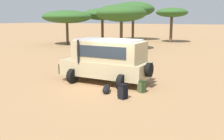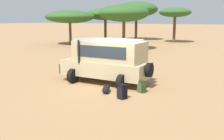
{
  "view_description": "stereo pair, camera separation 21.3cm",
  "coord_description": "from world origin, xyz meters",
  "px_view_note": "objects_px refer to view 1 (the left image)",
  "views": [
    {
      "loc": [
        5.94,
        -11.97,
        3.53
      ],
      "look_at": [
        -0.02,
        -0.6,
        1.0
      ],
      "focal_mm": 42.0,
      "sensor_mm": 36.0,
      "label": 1
    },
    {
      "loc": [
        6.12,
        -11.87,
        3.53
      ],
      "look_at": [
        -0.02,
        -0.6,
        1.0
      ],
      "focal_mm": 42.0,
      "sensor_mm": 36.0,
      "label": 2
    }
  ],
  "objects_px": {
    "safari_vehicle": "(107,60)",
    "acacia_tree_right_mid": "(121,13)",
    "duffel_bag_low_black_case": "(106,89)",
    "acacia_tree_far_right": "(172,13)",
    "backpack_cluster_center": "(142,87)",
    "acacia_tree_far_left": "(67,17)",
    "acacia_tree_left_mid": "(102,14)",
    "backpack_beside_front_wheel": "(123,92)",
    "acacia_tree_centre_back": "(133,10)"
  },
  "relations": [
    {
      "from": "backpack_cluster_center",
      "to": "duffel_bag_low_black_case",
      "type": "height_order",
      "value": "backpack_cluster_center"
    },
    {
      "from": "acacia_tree_right_mid",
      "to": "backpack_cluster_center",
      "type": "bearing_deg",
      "value": -61.13
    },
    {
      "from": "safari_vehicle",
      "to": "acacia_tree_right_mid",
      "type": "bearing_deg",
      "value": 112.84
    },
    {
      "from": "duffel_bag_low_black_case",
      "to": "acacia_tree_right_mid",
      "type": "bearing_deg",
      "value": 113.4
    },
    {
      "from": "backpack_beside_front_wheel",
      "to": "acacia_tree_far_right",
      "type": "xyz_separation_m",
      "value": [
        -5.71,
        28.92,
        4.05
      ]
    },
    {
      "from": "duffel_bag_low_black_case",
      "to": "acacia_tree_centre_back",
      "type": "bearing_deg",
      "value": 110.94
    },
    {
      "from": "acacia_tree_left_mid",
      "to": "acacia_tree_far_right",
      "type": "distance_m",
      "value": 10.27
    },
    {
      "from": "safari_vehicle",
      "to": "acacia_tree_right_mid",
      "type": "distance_m",
      "value": 16.37
    },
    {
      "from": "safari_vehicle",
      "to": "acacia_tree_right_mid",
      "type": "relative_size",
      "value": 0.91
    },
    {
      "from": "duffel_bag_low_black_case",
      "to": "acacia_tree_far_right",
      "type": "bearing_deg",
      "value": 99.13
    },
    {
      "from": "safari_vehicle",
      "to": "backpack_cluster_center",
      "type": "bearing_deg",
      "value": -20.16
    },
    {
      "from": "backpack_cluster_center",
      "to": "acacia_tree_centre_back",
      "type": "bearing_deg",
      "value": 113.98
    },
    {
      "from": "acacia_tree_far_left",
      "to": "acacia_tree_left_mid",
      "type": "bearing_deg",
      "value": 61.85
    },
    {
      "from": "backpack_beside_front_wheel",
      "to": "backpack_cluster_center",
      "type": "height_order",
      "value": "backpack_beside_front_wheel"
    },
    {
      "from": "duffel_bag_low_black_case",
      "to": "acacia_tree_far_right",
      "type": "relative_size",
      "value": 0.17
    },
    {
      "from": "backpack_cluster_center",
      "to": "acacia_tree_far_left",
      "type": "height_order",
      "value": "acacia_tree_far_left"
    },
    {
      "from": "acacia_tree_right_mid",
      "to": "acacia_tree_far_left",
      "type": "bearing_deg",
      "value": 169.08
    },
    {
      "from": "backpack_cluster_center",
      "to": "acacia_tree_far_left",
      "type": "distance_m",
      "value": 25.11
    },
    {
      "from": "backpack_cluster_center",
      "to": "acacia_tree_centre_back",
      "type": "height_order",
      "value": "acacia_tree_centre_back"
    },
    {
      "from": "acacia_tree_far_left",
      "to": "acacia_tree_right_mid",
      "type": "distance_m",
      "value": 9.17
    },
    {
      "from": "acacia_tree_left_mid",
      "to": "safari_vehicle",
      "type": "bearing_deg",
      "value": -59.77
    },
    {
      "from": "duffel_bag_low_black_case",
      "to": "backpack_beside_front_wheel",
      "type": "bearing_deg",
      "value": -26.34
    },
    {
      "from": "acacia_tree_left_mid",
      "to": "acacia_tree_centre_back",
      "type": "relative_size",
      "value": 0.82
    },
    {
      "from": "backpack_cluster_center",
      "to": "acacia_tree_far_right",
      "type": "xyz_separation_m",
      "value": [
        -6.08,
        27.54,
        4.09
      ]
    },
    {
      "from": "safari_vehicle",
      "to": "acacia_tree_left_mid",
      "type": "relative_size",
      "value": 0.91
    },
    {
      "from": "backpack_beside_front_wheel",
      "to": "acacia_tree_centre_back",
      "type": "height_order",
      "value": "acacia_tree_centre_back"
    },
    {
      "from": "backpack_beside_front_wheel",
      "to": "duffel_bag_low_black_case",
      "type": "bearing_deg",
      "value": 153.66
    },
    {
      "from": "backpack_beside_front_wheel",
      "to": "backpack_cluster_center",
      "type": "relative_size",
      "value": 1.13
    },
    {
      "from": "acacia_tree_left_mid",
      "to": "acacia_tree_far_right",
      "type": "height_order",
      "value": "acacia_tree_far_right"
    },
    {
      "from": "acacia_tree_centre_back",
      "to": "acacia_tree_far_right",
      "type": "bearing_deg",
      "value": -15.16
    },
    {
      "from": "acacia_tree_left_mid",
      "to": "backpack_cluster_center",
      "type": "bearing_deg",
      "value": -56.28
    },
    {
      "from": "safari_vehicle",
      "to": "acacia_tree_right_mid",
      "type": "height_order",
      "value": "acacia_tree_right_mid"
    },
    {
      "from": "backpack_cluster_center",
      "to": "backpack_beside_front_wheel",
      "type": "bearing_deg",
      "value": -104.72
    },
    {
      "from": "backpack_beside_front_wheel",
      "to": "acacia_tree_right_mid",
      "type": "bearing_deg",
      "value": 115.9
    },
    {
      "from": "acacia_tree_far_left",
      "to": "duffel_bag_low_black_case",
      "type": "bearing_deg",
      "value": -48.54
    },
    {
      "from": "backpack_beside_front_wheel",
      "to": "backpack_cluster_center",
      "type": "bearing_deg",
      "value": 75.28
    },
    {
      "from": "backpack_cluster_center",
      "to": "acacia_tree_right_mid",
      "type": "xyz_separation_m",
      "value": [
        -8.68,
        15.75,
        3.84
      ]
    },
    {
      "from": "duffel_bag_low_black_case",
      "to": "acacia_tree_left_mid",
      "type": "height_order",
      "value": "acacia_tree_left_mid"
    },
    {
      "from": "duffel_bag_low_black_case",
      "to": "acacia_tree_left_mid",
      "type": "bearing_deg",
      "value": 120.07
    },
    {
      "from": "acacia_tree_right_mid",
      "to": "acacia_tree_left_mid",
      "type": "bearing_deg",
      "value": 133.21
    },
    {
      "from": "acacia_tree_left_mid",
      "to": "acacia_tree_far_left",
      "type": "bearing_deg",
      "value": -118.15
    },
    {
      "from": "safari_vehicle",
      "to": "acacia_tree_far_left",
      "type": "xyz_separation_m",
      "value": [
        -15.26,
        16.6,
        2.46
      ]
    },
    {
      "from": "backpack_cluster_center",
      "to": "acacia_tree_right_mid",
      "type": "relative_size",
      "value": 0.1
    },
    {
      "from": "backpack_cluster_center",
      "to": "duffel_bag_low_black_case",
      "type": "distance_m",
      "value": 1.73
    },
    {
      "from": "acacia_tree_far_right",
      "to": "backpack_beside_front_wheel",
      "type": "bearing_deg",
      "value": -78.83
    },
    {
      "from": "acacia_tree_right_mid",
      "to": "backpack_beside_front_wheel",
      "type": "bearing_deg",
      "value": -64.1
    },
    {
      "from": "backpack_cluster_center",
      "to": "acacia_tree_right_mid",
      "type": "height_order",
      "value": "acacia_tree_right_mid"
    },
    {
      "from": "safari_vehicle",
      "to": "acacia_tree_far_right",
      "type": "distance_m",
      "value": 27.07
    },
    {
      "from": "safari_vehicle",
      "to": "backpack_cluster_center",
      "type": "relative_size",
      "value": 9.24
    },
    {
      "from": "safari_vehicle",
      "to": "acacia_tree_left_mid",
      "type": "xyz_separation_m",
      "value": [
        -12.58,
        21.59,
        2.83
      ]
    }
  ]
}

